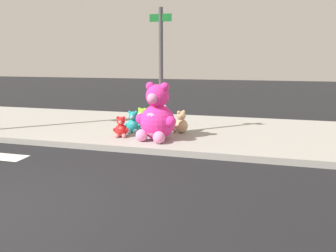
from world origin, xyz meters
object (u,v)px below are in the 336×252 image
object	(u,v)px
plush_lavender	(163,119)
plush_lime	(142,121)
plush_tan	(181,124)
plush_teal	(133,124)
plush_red	(121,129)
sign_pole	(161,69)
plush_pink_large	(157,117)

from	to	relation	value
plush_lavender	plush_lime	xyz separation A→B (m)	(-0.57, -0.21, -0.02)
plush_tan	plush_teal	size ratio (longest dim) A/B	1.01
plush_lime	plush_teal	size ratio (longest dim) A/B	1.02
plush_lime	plush_red	bearing A→B (deg)	-103.15
sign_pole	plush_red	world-z (taller)	sign_pole
plush_lime	sign_pole	bearing A→B (deg)	-31.46
sign_pole	plush_lime	xyz separation A→B (m)	(-0.68, 0.41, -1.45)
plush_lime	plush_tan	bearing A→B (deg)	-6.39
plush_pink_large	plush_tan	distance (m)	1.02
plush_red	plush_tan	size ratio (longest dim) A/B	0.88
plush_pink_large	plush_tan	bearing A→B (deg)	64.71
plush_pink_large	plush_teal	distance (m)	1.02
sign_pole	plush_teal	distance (m)	1.65
plush_teal	plush_tan	bearing A→B (deg)	16.57
plush_pink_large	plush_teal	size ratio (longest dim) A/B	2.34
plush_lime	plush_teal	bearing A→B (deg)	-100.05
plush_lavender	plush_tan	world-z (taller)	plush_lavender
plush_red	plush_tan	distance (m)	1.62
sign_pole	plush_lime	world-z (taller)	sign_pole
plush_pink_large	plush_lavender	bearing A→B (deg)	97.72
plush_pink_large	plush_red	xyz separation A→B (m)	(-0.96, 0.02, -0.35)
plush_pink_large	plush_lime	xyz separation A→B (m)	(-0.73, 1.01, -0.32)
sign_pole	plush_red	xyz separation A→B (m)	(-0.91, -0.57, -1.48)
plush_tan	sign_pole	bearing A→B (deg)	-148.44
plush_lavender	plush_red	distance (m)	1.44
plush_lime	plush_teal	xyz separation A→B (m)	(-0.09, -0.50, -0.00)
plush_lavender	plush_red	xyz separation A→B (m)	(-0.80, -1.20, -0.06)
plush_pink_large	sign_pole	bearing A→B (deg)	95.05
plush_tan	plush_teal	distance (m)	1.29
plush_pink_large	plush_tan	size ratio (longest dim) A/B	2.32
plush_tan	plush_teal	xyz separation A→B (m)	(-1.23, -0.37, -0.00)
plush_red	plush_lime	size ratio (longest dim) A/B	0.87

